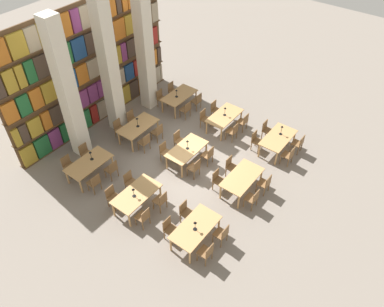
{
  "coord_description": "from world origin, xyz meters",
  "views": [
    {
      "loc": [
        -8.78,
        -6.95,
        10.87
      ],
      "look_at": [
        0.0,
        -0.26,
        0.66
      ],
      "focal_mm": 35.0,
      "sensor_mm": 36.0,
      "label": 1
    }
  ],
  "objects_px": {
    "desk_lamp_0": "(195,224)",
    "chair_8": "(289,155)",
    "chair_7": "(231,166)",
    "chair_23": "(216,109)",
    "chair_34": "(197,101)",
    "chair_29": "(119,128)",
    "chair_17": "(165,152)",
    "chair_26": "(112,169)",
    "chair_16": "(195,167)",
    "chair_21": "(205,118)",
    "chair_28": "(145,142)",
    "chair_19": "(179,140)",
    "chair_6": "(265,183)",
    "chair_4": "(253,198)",
    "desk_lamp_1": "(282,129)",
    "reading_table_6": "(89,164)",
    "pillar_right": "(145,49)",
    "chair_11": "(267,129)",
    "chair_30": "(158,132)",
    "reading_table_5": "(224,117)",
    "pillar_center": "(109,69)",
    "chair_33": "(161,98)",
    "chair_5": "(218,180)",
    "chair_1": "(170,228)",
    "reading_table_7": "(138,127)",
    "chair_18": "(208,155)",
    "chair_22": "(243,122)",
    "pillar_left": "(67,92)",
    "desk_lamp_2": "(133,191)",
    "chair_12": "(143,217)",
    "reading_table_2": "(278,139)",
    "chair_15": "(130,182)",
    "chair_10": "(299,143)",
    "chair_0": "(206,252)",
    "desk_lamp_5": "(91,154)",
    "chair_32": "(186,109)",
    "chair_2": "(222,234)",
    "chair_14": "(161,200)",
    "chair_9": "(256,140)",
    "desk_lamp_6": "(137,120)",
    "reading_table_4": "(187,150)",
    "reading_table_1": "(242,178)",
    "chair_31": "(132,119)",
    "desk_lamp_7": "(176,92)",
    "chair_13": "(113,196)",
    "chair_24": "(94,182)"
  },
  "relations": [
    {
      "from": "pillar_left",
      "to": "chair_32",
      "type": "bearing_deg",
      "value": -24.44
    },
    {
      "from": "pillar_left",
      "to": "reading_table_2",
      "type": "distance_m",
      "value": 8.66
    },
    {
      "from": "chair_13",
      "to": "chair_24",
      "type": "xyz_separation_m",
      "value": [
        0.07,
        1.06,
        0.0
      ]
    },
    {
      "from": "desk_lamp_0",
      "to": "chair_8",
      "type": "relative_size",
      "value": 0.46
    },
    {
      "from": "desk_lamp_2",
      "to": "chair_34",
      "type": "distance_m",
      "value": 6.69
    },
    {
      "from": "chair_7",
      "to": "chair_14",
      "type": "xyz_separation_m",
      "value": [
        -3.01,
        1.06,
        0.0
      ]
    },
    {
      "from": "chair_34",
      "to": "chair_29",
      "type": "bearing_deg",
      "value": 158.65
    },
    {
      "from": "pillar_left",
      "to": "desk_lamp_1",
      "type": "bearing_deg",
      "value": -51.04
    },
    {
      "from": "chair_28",
      "to": "desk_lamp_0",
      "type": "bearing_deg",
      "value": -118.4
    },
    {
      "from": "chair_18",
      "to": "desk_lamp_5",
      "type": "relative_size",
      "value": 2.11
    },
    {
      "from": "chair_22",
      "to": "chair_10",
      "type": "bearing_deg",
      "value": -87.02
    },
    {
      "from": "pillar_left",
      "to": "desk_lamp_2",
      "type": "xyz_separation_m",
      "value": [
        -0.94,
        -4.05,
        -1.99
      ]
    },
    {
      "from": "pillar_right",
      "to": "chair_33",
      "type": "height_order",
      "value": "pillar_right"
    },
    {
      "from": "chair_7",
      "to": "chair_9",
      "type": "distance_m",
      "value": 1.97
    },
    {
      "from": "chair_7",
      "to": "chair_23",
      "type": "height_order",
      "value": "same"
    },
    {
      "from": "chair_23",
      "to": "chair_33",
      "type": "xyz_separation_m",
      "value": [
        -0.83,
        2.64,
        0.0
      ]
    },
    {
      "from": "chair_21",
      "to": "chair_22",
      "type": "relative_size",
      "value": 1.0
    },
    {
      "from": "reading_table_6",
      "to": "desk_lamp_0",
      "type": "bearing_deg",
      "value": -89.96
    },
    {
      "from": "chair_23",
      "to": "reading_table_7",
      "type": "height_order",
      "value": "chair_23"
    },
    {
      "from": "reading_table_4",
      "to": "chair_23",
      "type": "xyz_separation_m",
      "value": [
        3.2,
        0.78,
        -0.17
      ]
    },
    {
      "from": "chair_1",
      "to": "desk_lamp_0",
      "type": "relative_size",
      "value": 2.17
    },
    {
      "from": "chair_19",
      "to": "chair_23",
      "type": "xyz_separation_m",
      "value": [
        2.76,
        0.02,
        0.0
      ]
    },
    {
      "from": "chair_1",
      "to": "reading_table_7",
      "type": "xyz_separation_m",
      "value": [
        3.2,
        4.45,
        0.17
      ]
    },
    {
      "from": "chair_5",
      "to": "chair_6",
      "type": "distance_m",
      "value": 1.77
    },
    {
      "from": "chair_0",
      "to": "chair_19",
      "type": "bearing_deg",
      "value": 47.78
    },
    {
      "from": "reading_table_1",
      "to": "desk_lamp_1",
      "type": "relative_size",
      "value": 4.01
    },
    {
      "from": "desk_lamp_0",
      "to": "chair_14",
      "type": "relative_size",
      "value": 0.46
    },
    {
      "from": "chair_11",
      "to": "chair_30",
      "type": "distance_m",
      "value": 4.79
    },
    {
      "from": "chair_31",
      "to": "desk_lamp_7",
      "type": "relative_size",
      "value": 2.2
    },
    {
      "from": "chair_23",
      "to": "chair_7",
      "type": "bearing_deg",
      "value": 43.89
    },
    {
      "from": "chair_6",
      "to": "chair_12",
      "type": "height_order",
      "value": "same"
    },
    {
      "from": "chair_6",
      "to": "chair_17",
      "type": "xyz_separation_m",
      "value": [
        -0.92,
        4.14,
        0.0
      ]
    },
    {
      "from": "desk_lamp_1",
      "to": "reading_table_6",
      "type": "relative_size",
      "value": 0.25
    },
    {
      "from": "pillar_right",
      "to": "chair_26",
      "type": "relative_size",
      "value": 6.77
    },
    {
      "from": "chair_22",
      "to": "desk_lamp_6",
      "type": "xyz_separation_m",
      "value": [
        -3.35,
        3.31,
        0.57
      ]
    },
    {
      "from": "reading_table_7",
      "to": "chair_33",
      "type": "height_order",
      "value": "chair_33"
    },
    {
      "from": "reading_table_2",
      "to": "chair_10",
      "type": "distance_m",
      "value": 0.9
    },
    {
      "from": "chair_23",
      "to": "chair_32",
      "type": "distance_m",
      "value": 1.39
    },
    {
      "from": "chair_17",
      "to": "chair_22",
      "type": "distance_m",
      "value": 3.97
    },
    {
      "from": "chair_9",
      "to": "chair_23",
      "type": "bearing_deg",
      "value": -106.44
    },
    {
      "from": "reading_table_2",
      "to": "chair_15",
      "type": "height_order",
      "value": "chair_15"
    },
    {
      "from": "chair_18",
      "to": "chair_22",
      "type": "bearing_deg",
      "value": 0.43
    },
    {
      "from": "chair_5",
      "to": "chair_11",
      "type": "bearing_deg",
      "value": -179.96
    },
    {
      "from": "pillar_left",
      "to": "reading_table_5",
      "type": "distance_m",
      "value": 6.79
    },
    {
      "from": "reading_table_5",
      "to": "pillar_center",
      "type": "bearing_deg",
      "value": 125.75
    },
    {
      "from": "chair_17",
      "to": "chair_26",
      "type": "distance_m",
      "value": 2.28
    },
    {
      "from": "chair_4",
      "to": "chair_34",
      "type": "distance_m",
      "value": 6.45
    },
    {
      "from": "chair_16",
      "to": "chair_21",
      "type": "xyz_separation_m",
      "value": [
        2.81,
        1.54,
        0.0
      ]
    },
    {
      "from": "chair_10",
      "to": "chair_15",
      "type": "distance_m",
      "value": 7.18
    },
    {
      "from": "chair_2",
      "to": "chair_8",
      "type": "bearing_deg",
      "value": -0.23
    }
  ]
}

